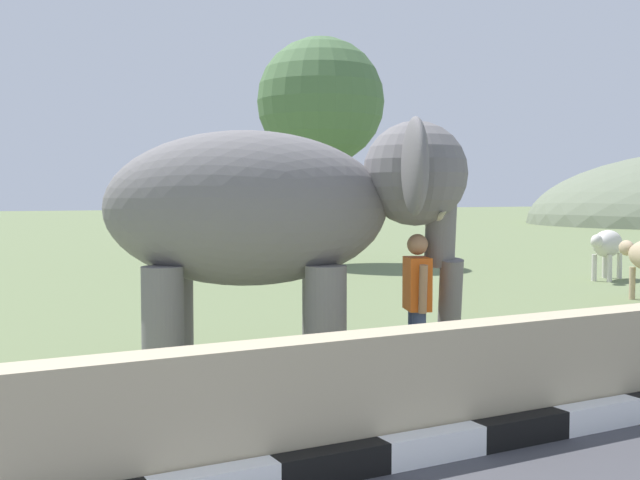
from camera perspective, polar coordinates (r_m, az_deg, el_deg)
barrier_parapet at (r=6.07m, az=0.32°, el=-11.75°), size 28.00×0.36×1.00m
elephant at (r=8.59m, az=-2.99°, el=2.02°), size 4.02×3.27×2.90m
person_handler at (r=8.66m, az=7.09°, el=-4.38°), size 0.37×0.62×1.66m
cow_near at (r=20.37m, az=20.19°, el=-0.33°), size 1.87×1.22×1.23m
tree_distant at (r=23.67m, az=0.04°, el=10.00°), size 3.81×3.81×6.78m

